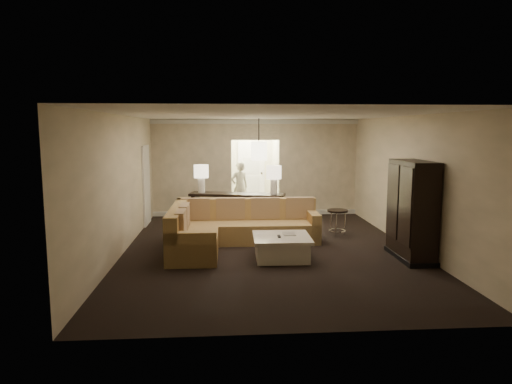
{
  "coord_description": "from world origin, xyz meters",
  "views": [
    {
      "loc": [
        -0.95,
        -9.31,
        2.51
      ],
      "look_at": [
        -0.18,
        1.2,
        1.06
      ],
      "focal_mm": 32.0,
      "sensor_mm": 36.0,
      "label": 1
    }
  ],
  "objects": [
    {
      "name": "table_lamp_right",
      "position": [
        0.3,
        1.8,
        1.39
      ],
      "size": [
        0.37,
        0.37,
        0.7
      ],
      "color": "white",
      "rests_on": "console_table"
    },
    {
      "name": "baseboard",
      "position": [
        0.0,
        3.95,
        0.06
      ],
      "size": [
        6.0,
        0.1,
        0.12
      ],
      "primitive_type": "cube",
      "color": "silver",
      "rests_on": "ground"
    },
    {
      "name": "ceiling",
      "position": [
        0.0,
        0.0,
        2.8
      ],
      "size": [
        6.0,
        8.0,
        0.02
      ],
      "primitive_type": "cube",
      "color": "white",
      "rests_on": "wall_back"
    },
    {
      "name": "wall_back",
      "position": [
        0.0,
        4.0,
        1.4
      ],
      "size": [
        6.0,
        0.04,
        2.8
      ],
      "primitive_type": "cube",
      "color": "beige",
      "rests_on": "ground"
    },
    {
      "name": "ground",
      "position": [
        0.0,
        0.0,
        0.0
      ],
      "size": [
        8.0,
        8.0,
        0.0
      ],
      "primitive_type": "plane",
      "color": "black",
      "rests_on": "ground"
    },
    {
      "name": "coffee_table",
      "position": [
        0.18,
        -0.67,
        0.23
      ],
      "size": [
        1.13,
        1.13,
        0.46
      ],
      "rotation": [
        0.0,
        0.0,
        -0.03
      ],
      "color": "silver",
      "rests_on": "ground"
    },
    {
      "name": "person",
      "position": [
        -0.45,
        4.38,
        0.86
      ],
      "size": [
        0.73,
        0.62,
        1.71
      ],
      "primitive_type": "imported",
      "rotation": [
        0.0,
        0.0,
        3.54
      ],
      "color": "#E9E5C6",
      "rests_on": "ground"
    },
    {
      "name": "crown_molding",
      "position": [
        0.0,
        3.95,
        2.73
      ],
      "size": [
        6.0,
        0.1,
        0.12
      ],
      "primitive_type": "cube",
      "color": "silver",
      "rests_on": "wall_back"
    },
    {
      "name": "wall_right",
      "position": [
        3.0,
        0.0,
        1.4
      ],
      "size": [
        0.04,
        8.0,
        2.8
      ],
      "primitive_type": "cube",
      "color": "beige",
      "rests_on": "ground"
    },
    {
      "name": "foyer",
      "position": [
        0.0,
        5.34,
        1.3
      ],
      "size": [
        1.44,
        2.02,
        2.8
      ],
      "color": "silver",
      "rests_on": "ground"
    },
    {
      "name": "table_lamp_left",
      "position": [
        -1.5,
        2.2,
        1.39
      ],
      "size": [
        0.37,
        0.37,
        0.7
      ],
      "color": "white",
      "rests_on": "console_table"
    },
    {
      "name": "console_table",
      "position": [
        -0.6,
        2.0,
        0.55
      ],
      "size": [
        2.44,
        1.05,
        0.92
      ],
      "rotation": [
        0.0,
        0.0,
        -0.22
      ],
      "color": "black",
      "rests_on": "ground"
    },
    {
      "name": "drink_table",
      "position": [
        1.76,
        1.19,
        0.44
      ],
      "size": [
        0.49,
        0.49,
        0.61
      ],
      "rotation": [
        0.0,
        0.0,
        0.12
      ],
      "color": "black",
      "rests_on": "ground"
    },
    {
      "name": "wall_front",
      "position": [
        0.0,
        -4.0,
        1.4
      ],
      "size": [
        6.0,
        0.04,
        2.8
      ],
      "primitive_type": "cube",
      "color": "beige",
      "rests_on": "ground"
    },
    {
      "name": "sectional_sofa",
      "position": [
        -0.8,
        0.38,
        0.38
      ],
      "size": [
        3.22,
        2.56,
        0.96
      ],
      "rotation": [
        0.0,
        0.0,
        -0.01
      ],
      "color": "brown",
      "rests_on": "ground"
    },
    {
      "name": "armoire",
      "position": [
        2.69,
        -0.87,
        0.92
      ],
      "size": [
        0.57,
        1.33,
        1.92
      ],
      "color": "black",
      "rests_on": "ground"
    },
    {
      "name": "side_door",
      "position": [
        -2.97,
        2.8,
        1.05
      ],
      "size": [
        0.05,
        0.9,
        2.1
      ],
      "primitive_type": "cube",
      "color": "white",
      "rests_on": "ground"
    },
    {
      "name": "pendant_light",
      "position": [
        0.0,
        2.7,
        1.95
      ],
      "size": [
        0.38,
        0.38,
        1.09
      ],
      "color": "black",
      "rests_on": "ceiling"
    },
    {
      "name": "wall_left",
      "position": [
        -3.0,
        0.0,
        1.4
      ],
      "size": [
        0.04,
        8.0,
        2.8
      ],
      "primitive_type": "cube",
      "color": "beige",
      "rests_on": "ground"
    }
  ]
}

